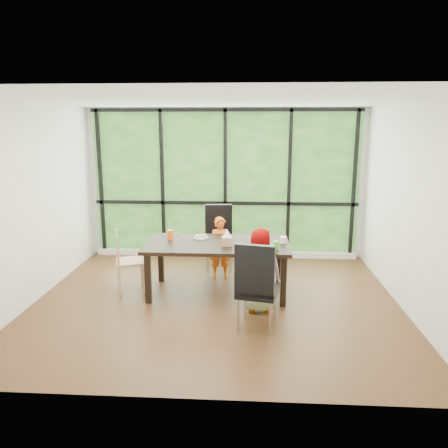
% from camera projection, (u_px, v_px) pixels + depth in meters
% --- Properties ---
extents(ground, '(5.00, 5.00, 0.00)m').
position_uv_depth(ground, '(216.00, 301.00, 6.11)').
color(ground, black).
rests_on(ground, ground).
extents(back_wall, '(5.00, 0.00, 5.00)m').
position_uv_depth(back_wall, '(225.00, 184.00, 8.00)').
color(back_wall, silver).
rests_on(back_wall, ground).
extents(foliage_backdrop, '(4.80, 0.02, 2.65)m').
position_uv_depth(foliage_backdrop, '(225.00, 184.00, 7.98)').
color(foliage_backdrop, '#1D4C19').
rests_on(foliage_backdrop, back_wall).
extents(window_mullions, '(4.80, 0.06, 2.65)m').
position_uv_depth(window_mullions, '(225.00, 184.00, 7.94)').
color(window_mullions, black).
rests_on(window_mullions, back_wall).
extents(window_sill, '(4.80, 0.12, 0.10)m').
position_uv_depth(window_sill, '(225.00, 254.00, 8.19)').
color(window_sill, silver).
rests_on(window_sill, ground).
extents(dining_table, '(2.07, 1.14, 0.75)m').
position_uv_depth(dining_table, '(218.00, 268.00, 6.34)').
color(dining_table, black).
rests_on(dining_table, ground).
extents(chair_window_leather, '(0.50, 0.50, 1.08)m').
position_uv_depth(chair_window_leather, '(219.00, 238.00, 7.35)').
color(chair_window_leather, black).
rests_on(chair_window_leather, ground).
extents(chair_interior_leather, '(0.55, 0.55, 1.08)m').
position_uv_depth(chair_interior_leather, '(258.00, 285.00, 5.21)').
color(chair_interior_leather, black).
rests_on(chair_interior_leather, ground).
extents(chair_end_beech, '(0.51, 0.52, 0.90)m').
position_uv_depth(chair_end_beech, '(130.00, 262.00, 6.38)').
color(chair_end_beech, tan).
rests_on(chair_end_beech, ground).
extents(child_toddler, '(0.39, 0.29, 0.99)m').
position_uv_depth(child_toddler, '(221.00, 248.00, 6.94)').
color(child_toddler, '#CF5A15').
rests_on(child_toddler, ground).
extents(child_older, '(0.54, 0.36, 1.11)m').
position_uv_depth(child_older, '(260.00, 270.00, 5.68)').
color(child_older, gray).
rests_on(child_older, ground).
extents(placemat, '(0.45, 0.33, 0.01)m').
position_uv_depth(placemat, '(258.00, 248.00, 6.00)').
color(placemat, tan).
rests_on(placemat, dining_table).
extents(plate_far, '(0.22, 0.22, 0.01)m').
position_uv_depth(plate_far, '(201.00, 238.00, 6.52)').
color(plate_far, white).
rests_on(plate_far, dining_table).
extents(plate_near, '(0.23, 0.23, 0.01)m').
position_uv_depth(plate_near, '(257.00, 248.00, 5.99)').
color(plate_near, white).
rests_on(plate_near, dining_table).
extents(orange_cup, '(0.09, 0.09, 0.14)m').
position_uv_depth(orange_cup, '(170.00, 234.00, 6.46)').
color(orange_cup, orange).
rests_on(orange_cup, dining_table).
extents(green_cup, '(0.08, 0.08, 0.12)m').
position_uv_depth(green_cup, '(276.00, 246.00, 5.90)').
color(green_cup, '#51DC31').
rests_on(green_cup, dining_table).
extents(white_mug, '(0.09, 0.09, 0.09)m').
position_uv_depth(white_mug, '(283.00, 240.00, 6.24)').
color(white_mug, white).
rests_on(white_mug, dining_table).
extents(tissue_box, '(0.14, 0.14, 0.12)m').
position_uv_depth(tissue_box, '(227.00, 241.00, 6.11)').
color(tissue_box, tan).
rests_on(tissue_box, dining_table).
extents(crepe_rolls_far, '(0.20, 0.12, 0.04)m').
position_uv_depth(crepe_rolls_far, '(201.00, 236.00, 6.52)').
color(crepe_rolls_far, tan).
rests_on(crepe_rolls_far, plate_far).
extents(crepe_rolls_near, '(0.10, 0.12, 0.04)m').
position_uv_depth(crepe_rolls_near, '(257.00, 246.00, 5.98)').
color(crepe_rolls_near, tan).
rests_on(crepe_rolls_near, plate_near).
extents(straw_white, '(0.01, 0.04, 0.20)m').
position_uv_depth(straw_white, '(170.00, 227.00, 6.44)').
color(straw_white, white).
rests_on(straw_white, orange_cup).
extents(straw_pink, '(0.01, 0.04, 0.20)m').
position_uv_depth(straw_pink, '(276.00, 238.00, 5.87)').
color(straw_pink, pink).
rests_on(straw_pink, green_cup).
extents(tissue, '(0.12, 0.12, 0.11)m').
position_uv_depth(tissue, '(227.00, 233.00, 6.08)').
color(tissue, white).
rests_on(tissue, tissue_box).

